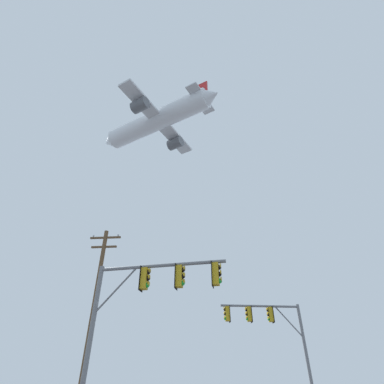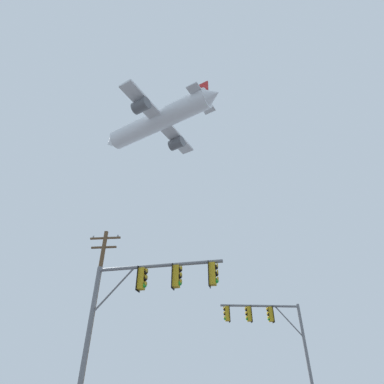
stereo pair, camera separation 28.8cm
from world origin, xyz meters
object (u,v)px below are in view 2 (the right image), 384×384
Objects in this scene: airplane at (158,121)px; signal_pole_far at (269,325)px; utility_pole at (94,303)px; signal_pole_near at (145,293)px.

signal_pole_far is at bearing -49.96° from airplane.
signal_pole_far is at bearing 11.49° from utility_pole.
signal_pole_near is 42.32m from airplane.
airplane reaches higher than signal_pole_near.
signal_pole_far is 0.55× the size of utility_pole.
airplane is at bearing 93.89° from utility_pole.
signal_pole_near is at bearing -75.63° from airplane.
utility_pole is at bearing -168.51° from signal_pole_far.
utility_pole is 37.56m from airplane.
signal_pole_near is 0.25× the size of airplane.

